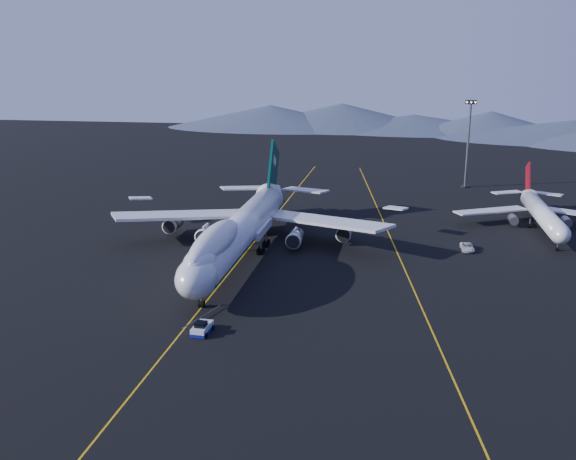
% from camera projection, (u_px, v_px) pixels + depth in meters
% --- Properties ---
extents(ground, '(500.00, 500.00, 0.00)m').
position_uv_depth(ground, '(242.00, 257.00, 126.63)').
color(ground, black).
rests_on(ground, ground).
extents(taxiway_line_main, '(0.25, 220.00, 0.01)m').
position_uv_depth(taxiway_line_main, '(242.00, 257.00, 126.63)').
color(taxiway_line_main, '#CE990C').
rests_on(taxiway_line_main, ground).
extents(taxiway_line_side, '(28.08, 198.09, 0.01)m').
position_uv_depth(taxiway_line_side, '(396.00, 250.00, 131.15)').
color(taxiway_line_side, '#CE990C').
rests_on(taxiway_line_side, ground).
extents(boeing_747, '(59.62, 72.43, 19.37)m').
position_uv_depth(boeing_747, '(241.00, 229.00, 125.14)').
color(boeing_747, silver).
rests_on(boeing_747, ground).
extents(pushback_tug, '(2.71, 4.47, 1.90)m').
position_uv_depth(pushback_tug, '(202.00, 329.00, 91.87)').
color(pushback_tug, silver).
rests_on(pushback_tug, ground).
extents(second_jet, '(39.16, 44.25, 12.59)m').
position_uv_depth(second_jet, '(541.00, 213.00, 146.56)').
color(second_jet, silver).
rests_on(second_jet, ground).
extents(service_van, '(2.67, 5.38, 1.47)m').
position_uv_depth(service_van, '(467.00, 247.00, 130.83)').
color(service_van, silver).
rests_on(service_van, ground).
extents(floodlight_mast, '(3.21, 2.41, 25.98)m').
position_uv_depth(floodlight_mast, '(468.00, 144.00, 190.87)').
color(floodlight_mast, black).
rests_on(floodlight_mast, ground).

